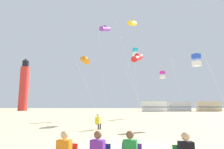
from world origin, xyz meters
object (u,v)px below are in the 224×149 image
Objects in this scene: kite_box_magenta at (162,75)px; lighthouse_distant at (24,86)px; rv_van_white at (154,106)px; kite_tube_scarlet at (137,58)px; kite_box_cyan at (135,52)px; kite_tube_gold at (132,23)px; kite_flyer_standing at (98,121)px; kite_tube_violet at (105,29)px; rv_van_tan at (208,106)px; kite_tube_orange at (85,60)px; kite_diamond_white at (174,62)px; kite_box_blue at (196,60)px; rv_van_silver at (179,106)px.

lighthouse_distant is at bearing 139.06° from kite_box_magenta.
kite_tube_scarlet is at bearing -107.15° from rv_van_white.
kite_box_cyan is 0.70× the size of kite_tube_gold.
kite_box_magenta is (4.80, 7.70, -0.85)m from kite_tube_scarlet.
kite_box_magenta reaches higher than kite_flyer_standing.
kite_box_magenta is at bearing 58.09° from kite_tube_scarlet.
kite_tube_scarlet is at bearing -52.40° from kite_tube_violet.
rv_van_white is 16.03m from rv_van_tan.
lighthouse_distant is at bearing 128.81° from kite_tube_scarlet.
kite_tube_orange is 1.15× the size of kite_box_magenta.
kite_box_cyan is at bearing -154.84° from kite_box_magenta.
kite_tube_orange is at bearing -118.25° from rv_van_white.
kite_tube_scarlet is 10.30m from kite_diamond_white.
kite_box_blue is at bearing -27.12° from kite_tube_orange.
kite_tube_orange is (-2.49, 8.84, 6.73)m from kite_flyer_standing.
kite_box_blue is at bearing -115.56° from rv_van_tan.
kite_flyer_standing is 50.06m from rv_van_tan.
rv_van_silver is at bearing 74.45° from kite_box_blue.
kite_tube_orange is 8.28m from kite_box_cyan.
rv_van_white is at bearing -89.20° from kite_flyer_standing.
kite_tube_violet is 2.10× the size of rv_van_white.
rv_van_white is at bearing 82.01° from kite_box_magenta.
kite_box_blue is 1.00× the size of rv_van_tan.
lighthouse_distant reaches higher than kite_tube_orange.
kite_box_cyan is 1.54× the size of rv_van_white.
kite_box_magenta is at bearing -102.02° from kite_flyer_standing.
kite_tube_gold reaches higher than kite_flyer_standing.
kite_box_blue is 0.99× the size of rv_van_white.
kite_tube_scarlet is at bearing 138.43° from kite_box_blue.
lighthouse_distant is at bearing 129.92° from kite_box_blue.
kite_diamond_white reaches higher than kite_box_magenta.
kite_diamond_white is at bearing 24.30° from kite_tube_gold.
kite_box_blue is at bearing -50.08° from lighthouse_distant.
kite_tube_violet is 7.26m from kite_tube_orange.
kite_tube_orange is 0.56× the size of kite_tube_gold.
kite_tube_orange is (-6.39, 1.41, 0.06)m from kite_tube_scarlet.
lighthouse_distant is at bearing 167.00° from rv_van_white.
kite_tube_scarlet is 0.47× the size of lighthouse_distant.
kite_box_blue is 15.00m from kite_tube_violet.
kite_tube_gold is 0.85× the size of lighthouse_distant.
kite_tube_orange is at bearing -56.36° from lighthouse_distant.
kite_flyer_standing is at bearing -117.66° from kite_tube_scarlet.
kite_diamond_white is 0.54× the size of lighthouse_distant.
kite_tube_scarlet reaches higher than kite_box_blue.
kite_tube_scarlet is 0.58× the size of kite_tube_violet.
kite_tube_violet is at bearing -175.21° from kite_box_cyan.
kite_tube_gold is at bearing -109.55° from rv_van_white.
kite_diamond_white is at bearing -122.64° from rv_van_tan.
kite_tube_violet is at bearing 127.60° from kite_tube_scarlet.
kite_tube_gold is 2.18× the size of rv_van_silver.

